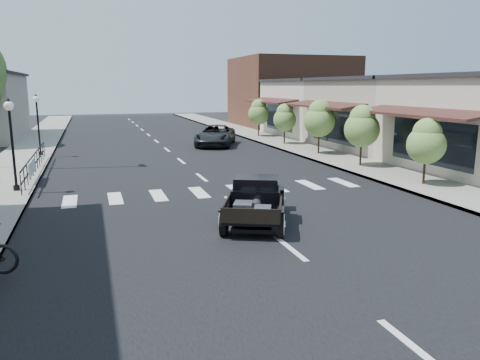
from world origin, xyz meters
name	(u,v)px	position (x,y,z in m)	size (l,w,h in m)	color
ground	(252,218)	(0.00, 0.00, 0.00)	(120.00, 120.00, 0.00)	black
road	(172,154)	(0.00, 15.00, 0.01)	(14.00, 80.00, 0.02)	black
road_markings	(188,167)	(0.00, 10.00, 0.00)	(12.00, 60.00, 0.06)	silver
sidewalk_left	(22,159)	(-8.50, 15.00, 0.07)	(3.00, 80.00, 0.15)	gray
sidewalk_right	(298,147)	(8.50, 15.00, 0.07)	(3.00, 80.00, 0.15)	#9A978C
storefront_mid	(401,115)	(15.00, 13.00, 2.25)	(10.00, 9.00, 4.50)	#ABA290
storefront_far	(334,109)	(15.00, 22.00, 2.25)	(10.00, 9.00, 4.50)	beige
far_building_right	(292,92)	(15.50, 32.00, 3.50)	(11.00, 10.00, 7.00)	brown
railing	(35,162)	(-7.30, 10.00, 0.65)	(0.08, 10.00, 1.00)	black
banner	(32,173)	(-7.22, 8.00, 0.45)	(0.04, 2.20, 0.60)	silver
lamp_post_b	(12,145)	(-7.60, 6.00, 1.92)	(0.36, 0.36, 3.55)	black
lamp_post_c	(38,125)	(-7.60, 16.00, 1.92)	(0.36, 0.36, 3.55)	black
small_tree_a	(426,153)	(8.30, 2.20, 1.46)	(1.57, 1.57, 2.61)	#5C823B
small_tree_b	(362,137)	(8.30, 7.01, 1.63)	(1.77, 1.77, 2.95)	#5C823B
small_tree_c	(319,128)	(8.30, 11.63, 1.69)	(1.84, 1.84, 3.07)	#5C823B
small_tree_d	(285,124)	(8.30, 16.86, 1.49)	(1.60, 1.60, 2.67)	#5C823B
small_tree_e	(259,118)	(8.30, 22.19, 1.57)	(1.71, 1.71, 2.84)	#5C823B
hotrod_pickup	(256,200)	(-0.04, -0.48, 0.71)	(1.92, 4.11, 1.43)	black
second_car	(215,136)	(3.59, 18.09, 0.72)	(2.39, 5.18, 1.44)	black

